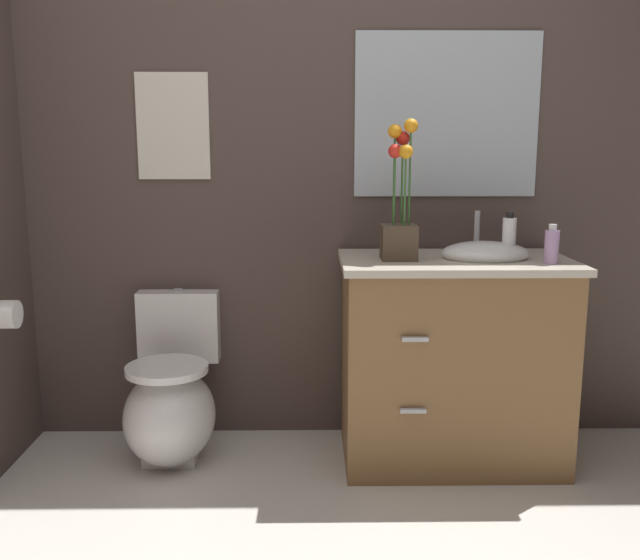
# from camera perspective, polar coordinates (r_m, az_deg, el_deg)

# --- Properties ---
(wall_back) EXTENTS (3.93, 0.05, 2.50)m
(wall_back) POSITION_cam_1_polar(r_m,az_deg,el_deg) (3.15, 3.02, 9.57)
(wall_back) COLOR #4C3D38
(wall_back) RESTS_ON ground_plane
(toilet) EXTENTS (0.38, 0.59, 0.69)m
(toilet) POSITION_cam_1_polar(r_m,az_deg,el_deg) (3.10, -11.95, -9.71)
(toilet) COLOR white
(toilet) RESTS_ON ground_plane
(vanity_cabinet) EXTENTS (0.94, 0.56, 1.05)m
(vanity_cabinet) POSITION_cam_1_polar(r_m,az_deg,el_deg) (3.01, 10.72, -6.21)
(vanity_cabinet) COLOR brown
(vanity_cabinet) RESTS_ON ground_plane
(flower_vase) EXTENTS (0.14, 0.14, 0.56)m
(flower_vase) POSITION_cam_1_polar(r_m,az_deg,el_deg) (2.83, 6.47, 5.12)
(flower_vase) COLOR #4C3D2D
(flower_vase) RESTS_ON vanity_cabinet
(soap_bottle) EXTENTS (0.05, 0.05, 0.19)m
(soap_bottle) POSITION_cam_1_polar(r_m,az_deg,el_deg) (2.93, 15.09, 3.34)
(soap_bottle) COLOR white
(soap_bottle) RESTS_ON vanity_cabinet
(lotion_bottle) EXTENTS (0.06, 0.06, 0.15)m
(lotion_bottle) POSITION_cam_1_polar(r_m,az_deg,el_deg) (2.87, 18.30, 2.64)
(lotion_bottle) COLOR #B28CBF
(lotion_bottle) RESTS_ON vanity_cabinet
(wall_poster) EXTENTS (0.31, 0.01, 0.45)m
(wall_poster) POSITION_cam_1_polar(r_m,az_deg,el_deg) (3.17, -11.85, 12.12)
(wall_poster) COLOR silver
(wall_mirror) EXTENTS (0.80, 0.01, 0.70)m
(wall_mirror) POSITION_cam_1_polar(r_m,az_deg,el_deg) (3.17, 10.25, 13.04)
(wall_mirror) COLOR #B2BCC6
(toilet_paper_roll) EXTENTS (0.11, 0.11, 0.11)m
(toilet_paper_roll) POSITION_cam_1_polar(r_m,az_deg,el_deg) (2.97, -24.32, -2.56)
(toilet_paper_roll) COLOR white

